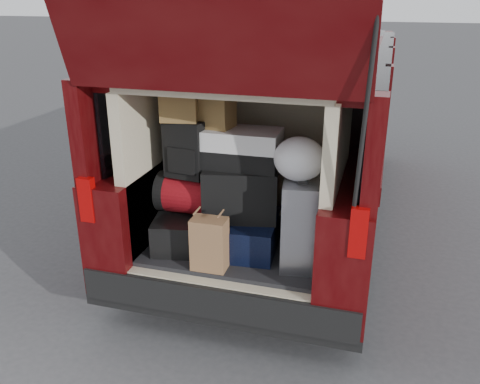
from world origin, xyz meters
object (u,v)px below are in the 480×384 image
object	(u,v)px
black_hardshell	(188,227)
black_soft_case	(240,193)
kraft_bag	(209,244)
twotone_duffel	(238,148)
backpack	(186,149)
navy_hardshell	(246,233)
red_duffel	(189,193)
silver_roller	(301,222)

from	to	relation	value
black_hardshell	black_soft_case	distance (m)	0.50
black_hardshell	kraft_bag	distance (m)	0.43
twotone_duffel	backpack	bearing A→B (deg)	-168.03
twotone_duffel	navy_hardshell	bearing A→B (deg)	-33.77
red_duffel	backpack	world-z (taller)	backpack
backpack	red_duffel	bearing A→B (deg)	106.18
silver_roller	black_hardshell	bearing A→B (deg)	166.84
red_duffel	black_soft_case	xyz separation A→B (m)	(0.38, 0.01, 0.04)
black_hardshell	black_soft_case	bearing A→B (deg)	-7.58
navy_hardshell	black_soft_case	bearing A→B (deg)	166.79
black_hardshell	silver_roller	size ratio (longest dim) A/B	0.97
red_duffel	black_soft_case	size ratio (longest dim) A/B	0.87
silver_roller	twotone_duffel	bearing A→B (deg)	155.73
kraft_bag	black_soft_case	world-z (taller)	black_soft_case
backpack	twotone_duffel	xyz separation A→B (m)	(0.35, 0.08, 0.01)
black_hardshell	navy_hardshell	distance (m)	0.44
navy_hardshell	backpack	xyz separation A→B (m)	(-0.42, -0.03, 0.60)
red_duffel	silver_roller	bearing A→B (deg)	-6.56
black_soft_case	backpack	world-z (taller)	backpack
navy_hardshell	silver_roller	bearing A→B (deg)	-16.50
black_soft_case	backpack	xyz separation A→B (m)	(-0.38, -0.04, 0.30)
navy_hardshell	kraft_bag	bearing A→B (deg)	-118.51
kraft_bag	twotone_duffel	bearing A→B (deg)	77.49
navy_hardshell	silver_roller	size ratio (longest dim) A/B	0.90
black_hardshell	black_soft_case	size ratio (longest dim) A/B	1.15
silver_roller	red_duffel	distance (m)	0.84
backpack	black_soft_case	bearing A→B (deg)	13.45
navy_hardshell	kraft_bag	world-z (taller)	kraft_bag
black_soft_case	twotone_duffel	world-z (taller)	twotone_duffel
black_hardshell	navy_hardshell	size ratio (longest dim) A/B	1.08
black_soft_case	twotone_duffel	bearing A→B (deg)	115.62
twotone_duffel	black_soft_case	bearing A→B (deg)	-53.35
navy_hardshell	twotone_duffel	size ratio (longest dim) A/B	0.93
black_soft_case	backpack	distance (m)	0.48
kraft_bag	red_duffel	size ratio (longest dim) A/B	0.81
navy_hardshell	twotone_duffel	bearing A→B (deg)	142.83
kraft_bag	black_soft_case	distance (m)	0.44
kraft_bag	backpack	xyz separation A→B (m)	(-0.27, 0.31, 0.54)
silver_roller	kraft_bag	bearing A→B (deg)	-164.30
silver_roller	twotone_duffel	world-z (taller)	twotone_duffel
black_hardshell	kraft_bag	world-z (taller)	kraft_bag
silver_roller	red_duffel	size ratio (longest dim) A/B	1.36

